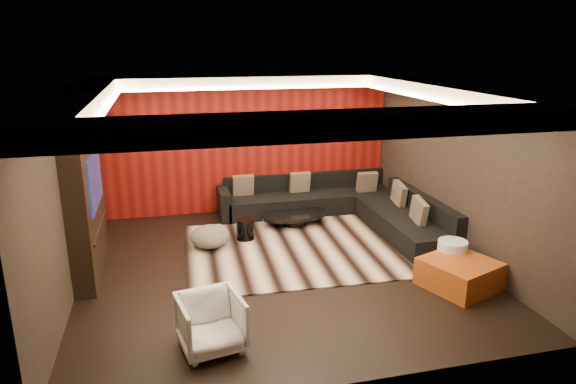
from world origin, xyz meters
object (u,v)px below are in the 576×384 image
object	(u,v)px
orange_ottoman	(459,274)
armchair	(211,323)
coffee_table	(294,219)
drum_stool	(245,229)
white_side_table	(451,258)
sectional_sofa	(343,207)

from	to	relation	value
orange_ottoman	armchair	size ratio (longest dim) A/B	1.27
coffee_table	drum_stool	size ratio (longest dim) A/B	3.51
drum_stool	armchair	size ratio (longest dim) A/B	0.52
coffee_table	white_side_table	bearing A→B (deg)	-56.75
drum_stool	orange_ottoman	size ratio (longest dim) A/B	0.41
coffee_table	armchair	xyz separation A→B (m)	(-1.98, -3.81, 0.20)
coffee_table	sectional_sofa	xyz separation A→B (m)	(1.01, 0.05, 0.13)
white_side_table	armchair	xyz separation A→B (m)	(-3.76, -1.10, 0.05)
orange_ottoman	coffee_table	bearing A→B (deg)	118.33
coffee_table	orange_ottoman	world-z (taller)	orange_ottoman
drum_stool	orange_ottoman	world-z (taller)	orange_ottoman
white_side_table	orange_ottoman	distance (m)	0.41
drum_stool	coffee_table	bearing A→B (deg)	27.38
coffee_table	white_side_table	xyz separation A→B (m)	(1.78, -2.71, 0.14)
orange_ottoman	sectional_sofa	size ratio (longest dim) A/B	0.25
drum_stool	armchair	world-z (taller)	armchair
armchair	coffee_table	bearing A→B (deg)	51.81
orange_ottoman	sectional_sofa	distance (m)	3.23
orange_ottoman	sectional_sofa	world-z (taller)	sectional_sofa
coffee_table	drum_stool	xyz separation A→B (m)	(-1.05, -0.54, 0.08)
drum_stool	orange_ottoman	distance (m)	3.74
armchair	sectional_sofa	world-z (taller)	sectional_sofa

